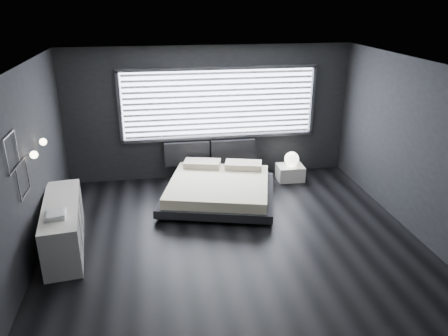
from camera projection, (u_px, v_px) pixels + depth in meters
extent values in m
plane|color=black|center=(232.00, 237.00, 7.19)|extent=(6.00, 6.00, 0.00)
plane|color=silver|center=(234.00, 65.00, 6.16)|extent=(6.00, 6.00, 0.00)
cube|color=black|center=(209.00, 113.00, 9.20)|extent=(6.00, 0.04, 2.80)
cube|color=black|center=(285.00, 256.00, 4.15)|extent=(6.00, 0.04, 2.80)
cube|color=black|center=(26.00, 170.00, 6.22)|extent=(0.04, 5.50, 2.80)
cube|color=black|center=(413.00, 147.00, 7.13)|extent=(0.04, 5.50, 2.80)
cube|color=white|center=(219.00, 103.00, 9.13)|extent=(4.00, 0.02, 1.38)
cube|color=#47474C|center=(119.00, 108.00, 8.80)|extent=(0.06, 0.08, 1.48)
cube|color=#47474C|center=(312.00, 100.00, 9.42)|extent=(0.06, 0.08, 1.48)
cube|color=#47474C|center=(219.00, 68.00, 8.84)|extent=(4.14, 0.08, 0.06)
cube|color=#47474C|center=(219.00, 137.00, 9.38)|extent=(4.14, 0.08, 0.06)
cube|color=silver|center=(219.00, 104.00, 9.08)|extent=(3.94, 0.03, 1.32)
cube|color=black|center=(187.00, 153.00, 9.33)|extent=(0.96, 0.16, 0.52)
cube|color=black|center=(233.00, 151.00, 9.48)|extent=(0.96, 0.16, 0.52)
cylinder|color=silver|center=(29.00, 155.00, 6.20)|extent=(0.10, 0.02, 0.02)
sphere|color=#FFE5B7|center=(34.00, 155.00, 6.21)|extent=(0.11, 0.11, 0.11)
cylinder|color=silver|center=(38.00, 142.00, 6.75)|extent=(0.10, 0.02, 0.02)
sphere|color=#FFE5B7|center=(43.00, 142.00, 6.76)|extent=(0.11, 0.11, 0.11)
cube|color=#47474C|center=(8.00, 135.00, 5.47)|extent=(0.01, 0.46, 0.02)
cube|color=#47474C|center=(15.00, 169.00, 5.64)|extent=(0.01, 0.46, 0.02)
cube|color=#47474C|center=(17.00, 147.00, 5.77)|extent=(0.01, 0.02, 0.46)
cube|color=#47474C|center=(6.00, 159.00, 5.35)|extent=(0.01, 0.02, 0.46)
cube|color=#47474C|center=(20.00, 163.00, 5.87)|extent=(0.01, 0.46, 0.02)
cube|color=#47474C|center=(26.00, 194.00, 6.04)|extent=(0.01, 0.46, 0.02)
cube|color=#47474C|center=(27.00, 173.00, 6.17)|extent=(0.01, 0.02, 0.46)
cube|color=#47474C|center=(19.00, 186.00, 5.75)|extent=(0.01, 0.02, 0.46)
cube|color=black|center=(164.00, 216.00, 7.80)|extent=(0.14, 0.14, 0.08)
cube|color=black|center=(265.00, 221.00, 7.63)|extent=(0.14, 0.14, 0.08)
cube|color=black|center=(181.00, 181.00, 9.29)|extent=(0.14, 0.14, 0.08)
cube|color=black|center=(266.00, 184.00, 9.12)|extent=(0.14, 0.14, 0.08)
cube|color=black|center=(219.00, 194.00, 8.42)|extent=(2.53, 2.46, 0.15)
cube|color=beige|center=(219.00, 186.00, 8.36)|extent=(2.27, 2.27, 0.19)
cube|color=#BEB09C|center=(202.00, 164.00, 9.02)|extent=(0.82, 0.58, 0.12)
cube|color=#BEB09C|center=(243.00, 165.00, 8.94)|extent=(0.82, 0.58, 0.12)
cube|color=white|center=(290.00, 173.00, 9.40)|extent=(0.56, 0.47, 0.32)
sphere|color=white|center=(292.00, 159.00, 9.28)|extent=(0.31, 0.31, 0.31)
cube|color=white|center=(64.00, 226.00, 6.79)|extent=(0.75, 1.94, 0.76)
cube|color=#47474C|center=(81.00, 223.00, 6.86)|extent=(0.23, 1.86, 0.74)
cube|color=silver|center=(55.00, 215.00, 6.27)|extent=(0.32, 0.40, 0.04)
cube|color=silver|center=(55.00, 213.00, 6.24)|extent=(0.30, 0.37, 0.03)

